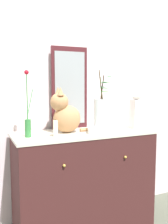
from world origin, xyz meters
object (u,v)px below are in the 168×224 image
mirror_leaning (70,88)px  jar_lidded_porcelain (136,112)px  vase_glass_clear (100,111)px  sideboard (84,180)px  cat_sitting (65,114)px  vase_slim_green (28,121)px  candle_pillar (55,129)px  bowl_porcelain (99,130)px

mirror_leaning → jar_lidded_porcelain: 0.68m
vase_glass_clear → sideboard: bearing=125.6°
cat_sitting → vase_slim_green: vase_slim_green is taller
sideboard → candle_pillar: 0.62m
cat_sitting → jar_lidded_porcelain: bearing=-6.9°
sideboard → candle_pillar: size_ratio=8.75×
vase_glass_clear → vase_slim_green: bearing=170.9°
cat_sitting → bowl_porcelain: cat_sitting is taller
sideboard → vase_slim_green: size_ratio=2.36×
vase_slim_green → vase_glass_clear: size_ratio=1.08×
vase_glass_clear → candle_pillar: bearing=176.6°
sideboard → jar_lidded_porcelain: size_ratio=3.57×
vase_slim_green → candle_pillar: (0.21, -0.07, -0.07)m
mirror_leaning → candle_pillar: size_ratio=5.36×
cat_sitting → sideboard: bearing=-8.4°
cat_sitting → vase_glass_clear: size_ratio=0.89×
sideboard → mirror_leaning: mirror_leaning is taller
cat_sitting → bowl_porcelain: 0.34m
sideboard → vase_slim_green: (-0.51, -0.03, 0.60)m
mirror_leaning → candle_pillar: mirror_leaning is taller
vase_slim_green → jar_lidded_porcelain: vase_slim_green is taller
mirror_leaning → vase_glass_clear: bearing=-67.8°
mirror_leaning → bowl_porcelain: size_ratio=3.80×
vase_glass_clear → mirror_leaning: bearing=112.2°
jar_lidded_porcelain → cat_sitting: bearing=173.1°
cat_sitting → bowl_porcelain: size_ratio=2.15×
mirror_leaning → vase_slim_green: bearing=-150.6°
bowl_porcelain → cat_sitting: bearing=149.8°
bowl_porcelain → vase_glass_clear: vase_glass_clear is taller
cat_sitting → vase_slim_green: (-0.34, -0.06, -0.03)m
vase_glass_clear → candle_pillar: 0.42m
sideboard → jar_lidded_porcelain: 0.82m
sideboard → bowl_porcelain: size_ratio=6.20×
vase_slim_green → bowl_porcelain: 0.62m
bowl_porcelain → vase_glass_clear: size_ratio=0.41×
cat_sitting → vase_slim_green: 0.35m
cat_sitting → vase_slim_green: bearing=-170.3°
jar_lidded_porcelain → candle_pillar: size_ratio=2.45×
sideboard → cat_sitting: cat_sitting is taller
mirror_leaning → bowl_porcelain: 0.53m
vase_slim_green → sideboard: bearing=3.7°
candle_pillar → sideboard: bearing=19.3°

